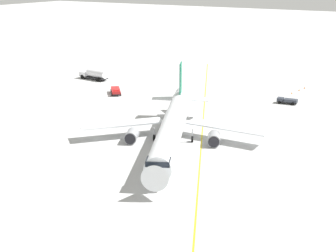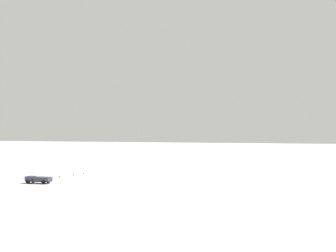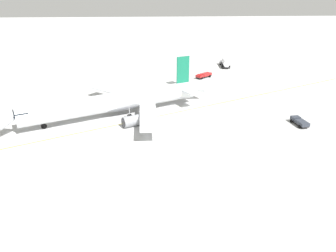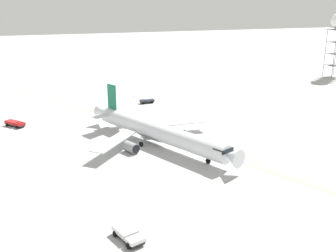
# 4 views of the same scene
# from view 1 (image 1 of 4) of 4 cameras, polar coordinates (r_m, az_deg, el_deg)

# --- Properties ---
(ground_plane) EXTENTS (600.00, 600.00, 0.00)m
(ground_plane) POSITION_cam_1_polar(r_m,az_deg,el_deg) (88.60, 0.27, -1.22)
(ground_plane) COLOR #B2B2B2
(airliner_main) EXTENTS (41.44, 29.97, 10.97)m
(airliner_main) POSITION_cam_1_polar(r_m,az_deg,el_deg) (84.06, 0.50, -0.18)
(airliner_main) COLOR silver
(airliner_main) RESTS_ON ground_plane
(baggage_truck_truck) EXTENTS (2.30, 4.50, 1.22)m
(baggage_truck_truck) POSITION_cam_1_polar(r_m,az_deg,el_deg) (113.51, 13.34, 2.83)
(baggage_truck_truck) COLOR #232326
(baggage_truck_truck) RESTS_ON ground_plane
(ops_pickup_truck) EXTENTS (5.56, 5.12, 1.41)m
(ops_pickup_truck) POSITION_cam_1_polar(r_m,az_deg,el_deg) (119.87, -5.95, 4.01)
(ops_pickup_truck) COLOR #232326
(ops_pickup_truck) RESTS_ON ground_plane
(fuel_tanker_truck) EXTENTS (3.65, 8.92, 2.87)m
(fuel_tanker_truck) POSITION_cam_1_polar(r_m,az_deg,el_deg) (136.41, -8.34, 5.86)
(fuel_tanker_truck) COLOR #232326
(fuel_tanker_truck) RESTS_ON ground_plane
(taxiway_centreline) EXTENTS (134.00, 64.63, 0.01)m
(taxiway_centreline) POSITION_cam_1_polar(r_m,az_deg,el_deg) (86.92, 3.83, -1.63)
(taxiway_centreline) COLOR yellow
(taxiway_centreline) RESTS_ON ground_plane
(safety_cone_near) EXTENTS (0.36, 0.36, 0.55)m
(safety_cone_near) POSITION_cam_1_polar(r_m,az_deg,el_deg) (122.83, 13.85, 3.66)
(safety_cone_near) COLOR orange
(safety_cone_near) RESTS_ON ground_plane
(safety_cone_mid) EXTENTS (0.36, 0.36, 0.55)m
(safety_cone_mid) POSITION_cam_1_polar(r_m,az_deg,el_deg) (126.50, 14.64, 3.99)
(safety_cone_mid) COLOR orange
(safety_cone_mid) RESTS_ON ground_plane
(safety_cone_far) EXTENTS (0.36, 0.36, 0.55)m
(safety_cone_far) POSITION_cam_1_polar(r_m,az_deg,el_deg) (129.40, 15.23, 4.24)
(safety_cone_far) COLOR orange
(safety_cone_far) RESTS_ON ground_plane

